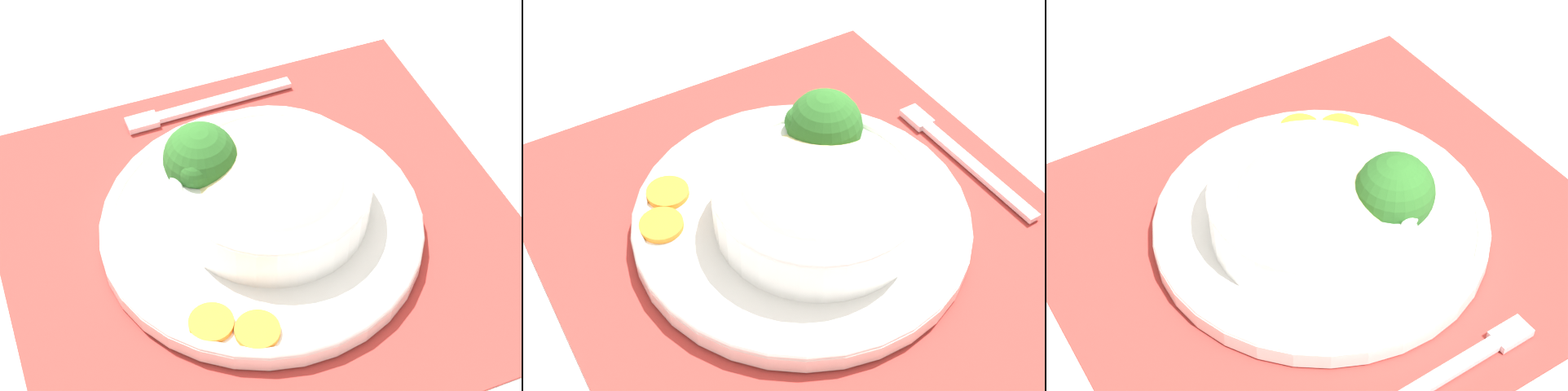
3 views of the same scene
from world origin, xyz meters
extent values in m
plane|color=white|center=(0.00, 0.00, 0.00)|extent=(4.00, 4.00, 0.00)
cube|color=#B2332D|center=(0.00, 0.00, 0.00)|extent=(0.50, 0.53, 0.00)
cylinder|color=white|center=(0.00, 0.00, 0.01)|extent=(0.30, 0.30, 0.02)
torus|color=white|center=(0.00, 0.00, 0.02)|extent=(0.30, 0.30, 0.01)
cylinder|color=white|center=(0.01, -0.01, 0.04)|extent=(0.18, 0.18, 0.05)
torus|color=white|center=(0.01, -0.01, 0.07)|extent=(0.18, 0.18, 0.01)
ellipsoid|color=beige|center=(0.01, -0.01, 0.05)|extent=(0.15, 0.15, 0.05)
cylinder|color=#84AD5B|center=(0.04, 0.05, 0.03)|extent=(0.03, 0.03, 0.02)
sphere|color=#286023|center=(0.04, 0.05, 0.07)|extent=(0.07, 0.07, 0.07)
sphere|color=#286023|center=(0.02, 0.05, 0.07)|extent=(0.03, 0.03, 0.03)
sphere|color=#286023|center=(0.06, 0.04, 0.07)|extent=(0.03, 0.03, 0.03)
cylinder|color=orange|center=(-0.10, 0.07, 0.02)|extent=(0.04, 0.04, 0.01)
cylinder|color=orange|center=(-0.12, 0.03, 0.02)|extent=(0.04, 0.04, 0.01)
cube|color=silver|center=(0.18, 0.01, 0.01)|extent=(0.04, 0.18, 0.01)
cube|color=silver|center=(0.17, 0.09, 0.01)|extent=(0.02, 0.04, 0.01)
camera|label=1|loc=(-0.50, 0.12, 0.63)|focal=60.00mm
camera|label=2|loc=(-0.18, -0.39, 0.49)|focal=50.00mm
camera|label=3|loc=(0.48, -0.24, 0.57)|focal=60.00mm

